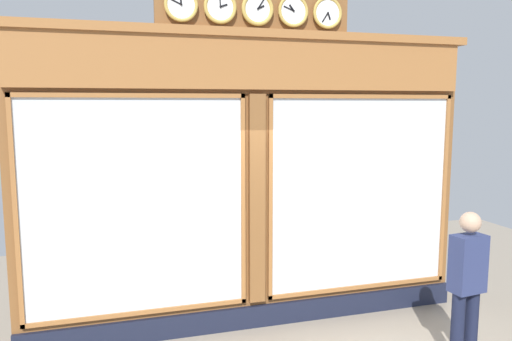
# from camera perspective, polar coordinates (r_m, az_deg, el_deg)

# --- Properties ---
(shop_facade) EXTENTS (5.77, 0.42, 4.20)m
(shop_facade) POSITION_cam_1_polar(r_m,az_deg,el_deg) (6.26, -0.33, -1.00)
(shop_facade) COLOR brown
(shop_facade) RESTS_ON ground_plane
(pedestrian) EXTENTS (0.38, 0.26, 1.69)m
(pedestrian) POSITION_cam_1_polar(r_m,az_deg,el_deg) (5.92, 22.87, -11.57)
(pedestrian) COLOR #191E38
(pedestrian) RESTS_ON ground_plane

